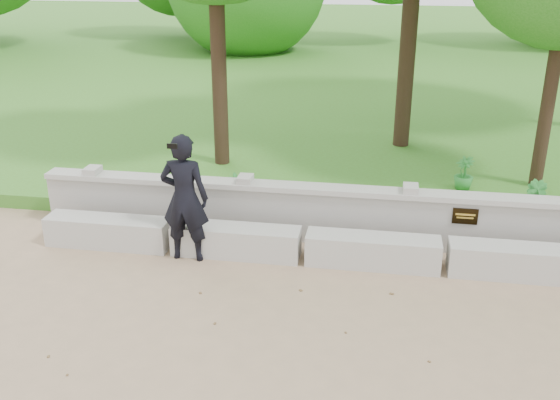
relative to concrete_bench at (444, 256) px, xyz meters
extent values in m
plane|color=#9C8060|center=(0.00, -1.90, -0.22)|extent=(80.00, 80.00, 0.00)
cube|color=#3D6D1D|center=(0.00, 12.10, -0.10)|extent=(40.00, 22.00, 0.25)
cube|color=#AAA7A0|center=(-5.00, 0.00, 0.00)|extent=(1.90, 0.45, 0.45)
cube|color=#AAA7A0|center=(-3.00, 0.00, 0.00)|extent=(1.90, 0.45, 0.45)
cube|color=#AAA7A0|center=(-1.00, 0.00, 0.00)|extent=(1.90, 0.45, 0.45)
cube|color=#AAA7A0|center=(1.00, 0.00, 0.00)|extent=(1.90, 0.45, 0.45)
cube|color=#9F9D97|center=(0.00, 0.70, 0.18)|extent=(12.50, 0.25, 0.82)
cube|color=#AAA7A0|center=(0.00, 0.70, 0.64)|extent=(12.50, 0.35, 0.08)
cube|color=black|center=(0.30, 0.56, 0.40)|extent=(0.36, 0.02, 0.24)
imported|color=black|center=(-3.68, -0.21, 0.72)|extent=(0.69, 0.46, 1.89)
cube|color=black|center=(-3.68, -0.59, 1.60)|extent=(0.14, 0.02, 0.07)
cylinder|color=#382619|center=(-4.10, 3.48, 2.19)|extent=(0.29, 0.29, 4.34)
cylinder|color=#382619|center=(-0.54, 5.34, 2.54)|extent=(0.34, 0.34, 5.04)
cylinder|color=#382619|center=(1.84, 3.14, 1.76)|extent=(0.23, 0.23, 3.48)
imported|color=#2C8231|center=(-3.33, 1.40, 0.29)|extent=(0.33, 0.29, 0.52)
imported|color=#2C8231|center=(1.47, 1.40, 0.36)|extent=(0.47, 0.47, 0.67)
imported|color=#2C8231|center=(0.51, 2.72, 0.32)|extent=(0.45, 0.45, 0.60)
camera|label=1|loc=(-0.98, -8.10, 3.97)|focal=40.00mm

